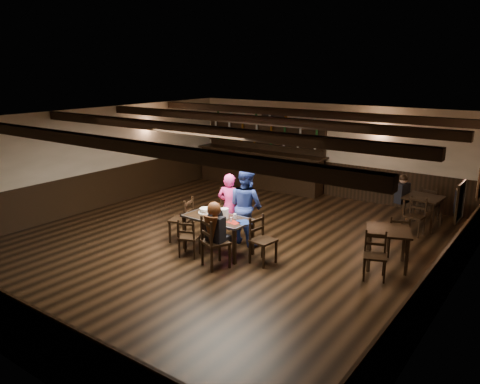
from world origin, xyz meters
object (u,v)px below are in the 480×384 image
Objects in this scene: chair_near_right at (211,239)px; man_blue at (246,206)px; woman_pink at (230,207)px; cake at (206,211)px; chair_near_left at (188,235)px; bar_counter at (260,164)px; dining_table at (218,222)px.

chair_near_right is 0.60× the size of man_blue.
cake is at bearing 62.44° from woman_pink.
chair_near_right is at bearing -9.71° from chair_near_left.
woman_pink is 0.33× the size of bar_counter.
bar_counter reaches higher than cake.
chair_near_left is at bearing -82.94° from cake.
woman_pink reaches higher than cake.
dining_table is 0.68m from chair_near_left.
cake is 5.45m from bar_counter.
bar_counter is (-2.75, 5.87, 0.14)m from chair_near_right.
woman_pink is 0.66m from cake.
bar_counter reaches higher than chair_near_right.
woman_pink is at bearing 87.45° from chair_near_left.
chair_near_left is 0.54× the size of woman_pink.
dining_table is 0.43m from cake.
woman_pink is (0.06, 1.31, 0.28)m from chair_near_left.
woman_pink is 4.91m from bar_counter.
dining_table is 0.80m from chair_near_right.
woman_pink is at bearing -64.63° from bar_counter.
chair_near_left is 6.11m from bar_counter.
cake reaches higher than dining_table.
chair_near_left is 0.73m from chair_near_right.
chair_near_left is at bearing -118.28° from dining_table.
chair_near_right is 6.49m from bar_counter.
dining_table is 0.87× the size of man_blue.
chair_near_left is at bearing 72.40° from woman_pink.
man_blue reaches higher than cake.
dining_table is 0.81m from man_blue.
man_blue is at bearing 169.01° from woman_pink.
chair_near_left is at bearing -70.41° from bar_counter.
cake reaches higher than chair_near_left.
cake is (-0.14, -0.64, 0.05)m from woman_pink.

